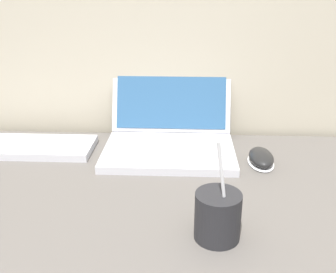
# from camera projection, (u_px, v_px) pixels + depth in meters

# --- Properties ---
(laptop) EXTENTS (0.34, 0.32, 0.21)m
(laptop) POSITION_uv_depth(u_px,v_px,m) (170.00, 132.00, 1.08)
(laptop) COLOR silver
(laptop) RESTS_ON desk
(drink_cup) EXTENTS (0.08, 0.08, 0.20)m
(drink_cup) POSITION_uv_depth(u_px,v_px,m) (218.00, 215.00, 0.70)
(drink_cup) COLOR #232326
(drink_cup) RESTS_ON desk
(computer_mouse) EXTENTS (0.06, 0.11, 0.03)m
(computer_mouse) POSITION_uv_depth(u_px,v_px,m) (261.00, 158.00, 1.00)
(computer_mouse) COLOR white
(computer_mouse) RESTS_ON desk
(external_keyboard) EXTENTS (0.44, 0.14, 0.02)m
(external_keyboard) POSITION_uv_depth(u_px,v_px,m) (12.00, 146.00, 1.07)
(external_keyboard) COLOR silver
(external_keyboard) RESTS_ON desk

